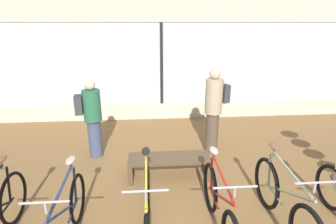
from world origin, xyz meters
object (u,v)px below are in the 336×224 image
customer_near_rack (92,117)px  customer_by_window (214,108)px  bicycle_center_right (219,208)px  bicycle_left (67,221)px  bicycle_right (284,204)px  display_bench (169,161)px  bicycle_center_left (147,211)px

customer_near_rack → customer_by_window: size_ratio=0.89×
bicycle_center_right → customer_by_window: 2.36m
bicycle_left → bicycle_center_right: 1.85m
bicycle_right → display_bench: bicycle_right is taller
bicycle_left → customer_by_window: 3.32m
bicycle_center_right → customer_by_window: bearing=78.6°
display_bench → customer_near_rack: size_ratio=0.89×
bicycle_center_left → customer_by_window: customer_by_window is taller
bicycle_left → customer_by_window: customer_by_window is taller
bicycle_center_left → bicycle_left: bearing=-174.1°
bicycle_center_left → display_bench: 1.37m
bicycle_center_left → bicycle_center_right: bearing=-1.2°
bicycle_center_left → customer_by_window: bearing=58.5°
customer_near_rack → bicycle_left: bearing=-87.1°
customer_by_window → bicycle_left: bearing=-134.8°
customer_near_rack → customer_by_window: (2.42, -0.01, 0.12)m
bicycle_center_right → bicycle_center_left: bearing=178.8°
bicycle_left → display_bench: (1.32, 1.41, -0.05)m
bicycle_center_left → bicycle_center_right: (0.91, -0.02, -0.00)m
bicycle_center_right → display_bench: bearing=111.5°
bicycle_center_left → customer_near_rack: customer_near_rack is taller
bicycle_left → bicycle_right: bearing=1.5°
bicycle_right → display_bench: bearing=135.4°
bicycle_center_left → customer_near_rack: 2.51m
customer_by_window → bicycle_center_right: bearing=-101.4°
bicycle_left → bicycle_right: (2.68, 0.07, 0.02)m
customer_near_rack → customer_by_window: 2.42m
customer_by_window → customer_near_rack: bearing=179.7°
bicycle_center_left → customer_near_rack: size_ratio=1.12×
display_bench → customer_by_window: size_ratio=0.79×
bicycle_center_left → display_bench: size_ratio=1.27×
bicycle_left → bicycle_right: 2.68m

